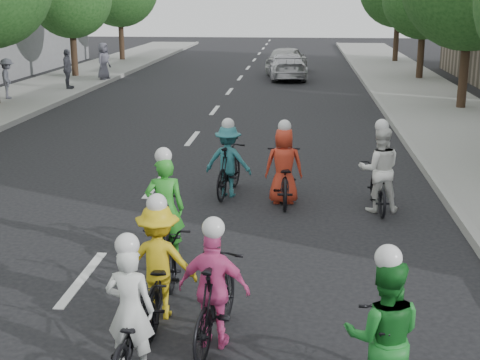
# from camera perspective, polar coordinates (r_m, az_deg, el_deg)

# --- Properties ---
(ground) EXTENTS (120.00, 120.00, 0.00)m
(ground) POSITION_cam_1_polar(r_m,az_deg,el_deg) (10.09, -13.31, -8.20)
(ground) COLOR black
(ground) RESTS_ON ground
(sidewalk_right) EXTENTS (4.00, 80.00, 0.15)m
(sidewalk_right) POSITION_cam_1_polar(r_m,az_deg,el_deg) (19.76, 19.51, 3.12)
(sidewalk_right) COLOR gray
(sidewalk_right) RESTS_ON ground
(curb_right) EXTENTS (0.18, 80.00, 0.18)m
(curb_right) POSITION_cam_1_polar(r_m,az_deg,el_deg) (19.36, 13.91, 3.37)
(curb_right) COLOR #999993
(curb_right) RESTS_ON ground
(cyclist_0) EXTENTS (0.64, 1.58, 1.60)m
(cyclist_0) POSITION_cam_1_polar(r_m,az_deg,el_deg) (7.53, -9.15, -12.13)
(cyclist_0) COLOR black
(cyclist_0) RESTS_ON ground
(cyclist_1) EXTENTS (0.82, 1.65, 1.75)m
(cyclist_1) POSITION_cam_1_polar(r_m,az_deg,el_deg) (6.86, 12.03, -13.83)
(cyclist_1) COLOR black
(cyclist_1) RESTS_ON ground
(cyclist_2) EXTENTS (0.98, 1.85, 1.64)m
(cyclist_2) POSITION_cam_1_polar(r_m,az_deg,el_deg) (8.64, -6.84, -7.68)
(cyclist_2) COLOR black
(cyclist_2) RESTS_ON ground
(cyclist_3) EXTENTS (0.89, 1.80, 1.60)m
(cyclist_3) POSITION_cam_1_polar(r_m,az_deg,el_deg) (7.89, -2.15, -9.88)
(cyclist_3) COLOR black
(cyclist_3) RESTS_ON ground
(cyclist_4) EXTENTS (0.77, 1.92, 1.68)m
(cyclist_4) POSITION_cam_1_polar(r_m,az_deg,el_deg) (13.26, 3.76, 0.58)
(cyclist_4) COLOR black
(cyclist_4) RESTS_ON ground
(cyclist_5) EXTENTS (0.71, 1.66, 1.79)m
(cyclist_5) POSITION_cam_1_polar(r_m,az_deg,el_deg) (10.43, -6.32, -3.43)
(cyclist_5) COLOR black
(cyclist_5) RESTS_ON ground
(cyclist_6) EXTENTS (0.83, 1.66, 1.78)m
(cyclist_6) POSITION_cam_1_polar(r_m,az_deg,el_deg) (12.97, 11.74, 0.16)
(cyclist_6) COLOR black
(cyclist_6) RESTS_ON ground
(cyclist_7) EXTENTS (1.03, 1.82, 1.62)m
(cyclist_7) POSITION_cam_1_polar(r_m,az_deg,el_deg) (13.67, -0.99, 1.25)
(cyclist_7) COLOR black
(cyclist_7) RESTS_ON ground
(follow_car_lead) EXTENTS (2.28, 4.57, 1.28)m
(follow_car_lead) POSITION_cam_1_polar(r_m,az_deg,el_deg) (33.65, 3.99, 9.66)
(follow_car_lead) COLOR silver
(follow_car_lead) RESTS_ON ground
(follow_car_trail) EXTENTS (2.40, 4.43, 1.43)m
(follow_car_trail) POSITION_cam_1_polar(r_m,az_deg,el_deg) (36.49, 4.03, 10.23)
(follow_car_trail) COLOR silver
(follow_car_trail) RESTS_ON ground
(spectator_0) EXTENTS (0.88, 1.13, 1.54)m
(spectator_0) POSITION_cam_1_polar(r_m,az_deg,el_deg) (27.54, -19.22, 8.18)
(spectator_0) COLOR #484954
(spectator_0) RESTS_ON sidewalk_left
(spectator_1) EXTENTS (0.54, 1.03, 1.67)m
(spectator_1) POSITION_cam_1_polar(r_m,az_deg,el_deg) (29.80, -14.50, 9.16)
(spectator_1) COLOR #454650
(spectator_1) RESTS_ON sidewalk_left
(spectator_2) EXTENTS (0.75, 0.96, 1.72)m
(spectator_2) POSITION_cam_1_polar(r_m,az_deg,el_deg) (32.85, -11.57, 9.91)
(spectator_2) COLOR #565563
(spectator_2) RESTS_ON sidewalk_left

